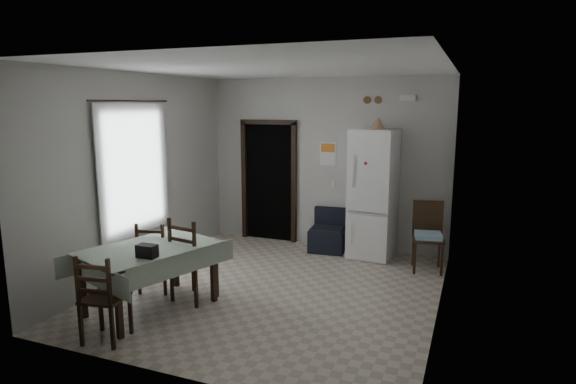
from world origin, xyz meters
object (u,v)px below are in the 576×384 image
Objects in this scene: navy_seat at (328,230)px; corner_chair at (428,237)px; fridge at (373,194)px; dining_table at (151,278)px; dining_chair_far_left at (156,256)px; dining_chair_far_right at (194,258)px; dining_chair_near_head at (105,297)px.

corner_chair is at bearing -18.25° from navy_seat.
fridge is 1.01m from navy_seat.
corner_chair is 3.98m from dining_table.
dining_chair_far_left is at bearing -157.73° from corner_chair.
navy_seat is at bearing -101.52° from dining_chair_far_right.
dining_chair_far_left is 1.41m from dining_chair_near_head.
navy_seat is at bearing 156.14° from corner_chair.
dining_chair_near_head is (0.36, -1.36, 0.01)m from dining_chair_far_left.
fridge is 4.39m from dining_chair_near_head.
dining_chair_near_head is at bearing -67.47° from dining_table.
dining_chair_far_right reaches higher than navy_seat.
dining_chair_far_right is at bearing -150.72° from corner_chair.
fridge is 3.15m from dining_chair_far_right.
dining_chair_near_head reaches higher than dining_chair_far_left.
dining_chair_far_right is at bearing 157.56° from dining_chair_far_left.
navy_seat is at bearing -174.22° from fridge.
fridge is at bearing -114.46° from dining_chair_far_right.
navy_seat is at bearing -137.50° from dining_chair_far_left.
corner_chair is at bearing -140.09° from dining_chair_near_head.
corner_chair reaches higher than dining_chair_far_left.
dining_table is at bearing -117.94° from navy_seat.
dining_table is 0.82m from dining_chair_near_head.
dining_chair_far_left is at bearing 1.35° from dining_chair_far_right.
navy_seat is 0.73× the size of dining_chair_near_head.
dining_chair_far_right is at bearing -112.17° from dining_chair_near_head.
navy_seat is 2.98m from dining_chair_far_left.
fridge is 2.92× the size of navy_seat.
corner_chair is 1.06× the size of dining_chair_near_head.
fridge reaches higher than corner_chair.
dining_table is 1.39× the size of dining_chair_far_right.
dining_chair_far_left reaches higher than dining_table.
navy_seat is 0.47× the size of dining_table.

